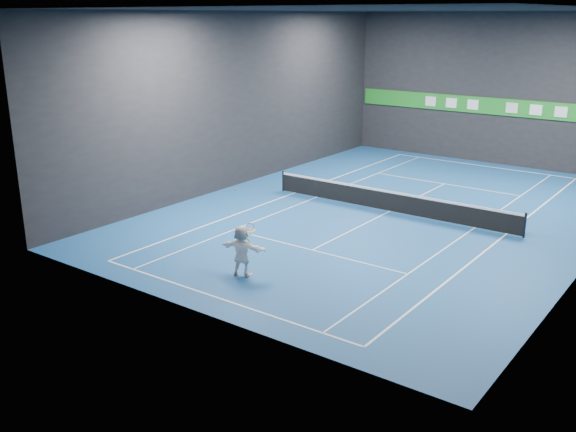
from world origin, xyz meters
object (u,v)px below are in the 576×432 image
Objects in this scene: tennis_net at (390,200)px; tennis_racket at (250,229)px; tennis_ball at (236,189)px; player at (242,250)px.

tennis_net is 9.97m from tennis_racket.
tennis_net is 17.05× the size of tennis_racket.
tennis_ball is 10.22m from tennis_net.
tennis_racket is (-0.23, -9.90, 1.23)m from tennis_net.
tennis_racket reaches higher than tennis_net.
tennis_ball reaches higher than tennis_net.
tennis_racket is at bearing 175.08° from player.
tennis_ball reaches higher than player.
tennis_racket is at bearing -91.35° from tennis_net.
tennis_net is at bearing -106.24° from player.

